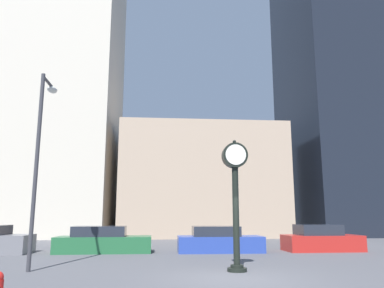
{
  "coord_description": "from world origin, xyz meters",
  "views": [
    {
      "loc": [
        -2.32,
        -11.47,
        1.88
      ],
      "look_at": [
        -0.41,
        10.8,
        6.1
      ],
      "focal_mm": 35.0,
      "sensor_mm": 36.0,
      "label": 1
    }
  ],
  "objects_px": {
    "street_clock": "(235,186)",
    "car_red": "(321,240)",
    "street_lamp_left": "(42,140)",
    "car_blue": "(219,241)",
    "car_green": "(103,241)"
  },
  "relations": [
    {
      "from": "street_clock",
      "to": "car_red",
      "type": "bearing_deg",
      "value": 48.67
    },
    {
      "from": "street_lamp_left",
      "to": "street_clock",
      "type": "bearing_deg",
      "value": -7.3
    },
    {
      "from": "street_clock",
      "to": "street_lamp_left",
      "type": "bearing_deg",
      "value": 172.7
    },
    {
      "from": "street_clock",
      "to": "car_blue",
      "type": "relative_size",
      "value": 1.04
    },
    {
      "from": "car_blue",
      "to": "car_red",
      "type": "height_order",
      "value": "car_red"
    },
    {
      "from": "car_blue",
      "to": "car_red",
      "type": "bearing_deg",
      "value": 2.18
    },
    {
      "from": "car_green",
      "to": "car_blue",
      "type": "bearing_deg",
      "value": -3.19
    },
    {
      "from": "street_clock",
      "to": "car_red",
      "type": "xyz_separation_m",
      "value": [
        5.86,
        6.66,
        -2.29
      ]
    },
    {
      "from": "car_blue",
      "to": "car_red",
      "type": "xyz_separation_m",
      "value": [
        5.43,
        0.14,
        0.03
      ]
    },
    {
      "from": "car_green",
      "to": "car_blue",
      "type": "xyz_separation_m",
      "value": [
        5.86,
        -0.23,
        -0.0
      ]
    },
    {
      "from": "car_red",
      "to": "car_green",
      "type": "bearing_deg",
      "value": 178.82
    },
    {
      "from": "car_green",
      "to": "car_red",
      "type": "relative_size",
      "value": 1.21
    },
    {
      "from": "car_blue",
      "to": "car_green",
      "type": "bearing_deg",
      "value": 178.41
    },
    {
      "from": "car_green",
      "to": "street_lamp_left",
      "type": "xyz_separation_m",
      "value": [
        -1.52,
        -5.86,
        4.02
      ]
    },
    {
      "from": "street_lamp_left",
      "to": "car_green",
      "type": "bearing_deg",
      "value": 75.43
    }
  ]
}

